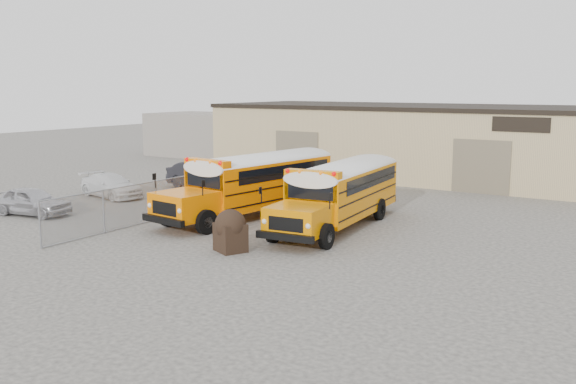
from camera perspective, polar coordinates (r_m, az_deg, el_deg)
The scene contains 10 objects.
ground at distance 25.43m, azimuth -1.78°, elevation -4.08°, with size 120.00×120.00×0.00m, color #413E3B.
warehouse at distance 42.88m, azimuth 13.54°, elevation 4.42°, with size 30.20×10.20×4.67m.
chainlink_fence at distance 31.18m, azimuth -7.77°, elevation 0.06°, with size 0.07×18.07×1.81m.
distant_building_left at distance 55.76m, azimuth -7.68°, elevation 5.11°, with size 8.00×6.00×3.60m, color gray.
school_bus_left at distance 34.11m, azimuth 3.84°, elevation 2.24°, with size 3.70×10.12×2.90m.
school_bus_right at distance 32.63m, azimuth 8.52°, elevation 1.69°, with size 3.21×9.62×2.76m.
tarp_bundle at distance 23.28m, azimuth -5.15°, elevation -3.38°, with size 1.33×1.28×1.55m.
car_silver at distance 31.95m, azimuth -21.85°, elevation -0.75°, with size 1.56×3.88×1.32m, color #BCBCC1.
car_white at distance 35.81m, azimuth -15.45°, elevation 0.56°, with size 1.74×4.27×1.24m, color silver.
car_dark at distance 37.19m, azimuth -7.42°, elevation 1.46°, with size 1.74×4.98×1.64m, color black.
Camera 1 is at (14.00, -20.37, 5.95)m, focal length 40.00 mm.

